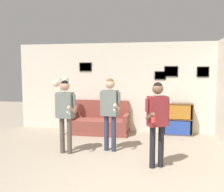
# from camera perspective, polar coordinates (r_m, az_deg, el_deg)

# --- Properties ---
(ground_plane) EXTENTS (20.00, 20.00, 0.00)m
(ground_plane) POSITION_cam_1_polar(r_m,az_deg,el_deg) (4.17, -1.43, -20.69)
(ground_plane) COLOR gray
(wall_back) EXTENTS (7.24, 0.08, 2.70)m
(wall_back) POSITION_cam_1_polar(r_m,az_deg,el_deg) (7.62, 4.59, 1.97)
(wall_back) COLOR silver
(wall_back) RESTS_ON ground_plane
(couch) EXTENTS (1.73, 0.80, 0.96)m
(couch) POSITION_cam_1_polar(r_m,az_deg,el_deg) (7.51, -2.77, -6.14)
(couch) COLOR brown
(couch) RESTS_ON ground_plane
(bookshelf) EXTENTS (0.86, 0.30, 0.92)m
(bookshelf) POSITION_cam_1_polar(r_m,az_deg,el_deg) (7.50, 14.70, -5.15)
(bookshelf) COLOR brown
(bookshelf) RESTS_ON ground_plane
(floor_lamp) EXTENTS (0.49, 0.28, 1.69)m
(floor_lamp) POSITION_cam_1_polar(r_m,az_deg,el_deg) (7.40, -11.60, 1.62)
(floor_lamp) COLOR #ADA89E
(floor_lamp) RESTS_ON ground_plane
(person_player_foreground_left) EXTENTS (0.50, 0.48, 1.65)m
(person_player_foreground_left) POSITION_cam_1_polar(r_m,az_deg,el_deg) (5.65, -10.64, -2.95)
(person_player_foreground_left) COLOR brown
(person_player_foreground_left) RESTS_ON ground_plane
(person_player_foreground_center) EXTENTS (0.49, 0.51, 1.69)m
(person_player_foreground_center) POSITION_cam_1_polar(r_m,az_deg,el_deg) (5.72, -0.46, -2.45)
(person_player_foreground_center) COLOR #2D334C
(person_player_foreground_center) RESTS_ON ground_plane
(person_watcher_holding_cup) EXTENTS (0.45, 0.55, 1.65)m
(person_watcher_holding_cup) POSITION_cam_1_polar(r_m,az_deg,el_deg) (4.81, 10.32, -4.47)
(person_watcher_holding_cup) COLOR black
(person_watcher_holding_cup) RESTS_ON ground_plane
(drinking_cup) EXTENTS (0.08, 0.08, 0.12)m
(drinking_cup) POSITION_cam_1_polar(r_m,az_deg,el_deg) (7.41, 13.25, -1.17)
(drinking_cup) COLOR white
(drinking_cup) RESTS_ON bookshelf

